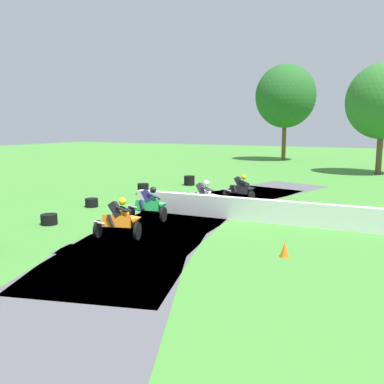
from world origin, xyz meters
TOP-DOWN VIEW (x-y plane):
  - ground_plane at (0.00, 0.00)m, footprint 120.00×120.00m
  - track_asphalt at (0.67, 0.03)m, footprint 7.20×24.52m
  - safety_barrier at (4.77, 0.19)m, footprint 14.26×0.86m
  - motorcycle_lead_black at (1.00, 3.88)m, footprint 1.71×0.87m
  - motorcycle_chase_white at (0.33, 0.99)m, footprint 1.69×0.76m
  - motorcycle_trailing_green at (-0.83, -1.59)m, footprint 1.67×1.01m
  - motorcycle_fourth_orange at (-0.24, -4.33)m, footprint 1.68×1.07m
  - tire_stack_near at (-3.90, 7.75)m, footprint 0.67×0.67m
  - tire_stack_mid_a at (-4.55, 3.49)m, footprint 0.61×0.61m
  - tire_stack_mid_b at (-4.70, -0.56)m, footprint 0.59×0.59m
  - tire_stack_far at (-3.85, -3.99)m, footprint 0.62×0.62m
  - traffic_cone at (5.17, -3.78)m, footprint 0.28×0.28m
  - tree_far_left at (6.42, 19.81)m, footprint 5.47×5.47m
  - tree_far_right at (-3.51, 29.26)m, footprint 6.36×6.36m

SIDE VIEW (x-z plane):
  - ground_plane at x=0.00m, z-range 0.00..0.00m
  - track_asphalt at x=0.67m, z-range 0.00..0.01m
  - tire_stack_mid_b at x=-4.70m, z-range 0.00..0.40m
  - tire_stack_far at x=-3.85m, z-range 0.00..0.40m
  - traffic_cone at x=5.17m, z-range 0.00..0.44m
  - tire_stack_near at x=-3.90m, z-range 0.00..0.60m
  - tire_stack_mid_a at x=-4.55m, z-range 0.00..0.60m
  - safety_barrier at x=4.77m, z-range 0.00..0.90m
  - motorcycle_trailing_green at x=-0.83m, z-range -0.08..1.34m
  - motorcycle_lead_black at x=1.00m, z-range -0.07..1.36m
  - motorcycle_chase_white at x=0.33m, z-range -0.06..1.37m
  - motorcycle_fourth_orange at x=-0.24m, z-range -0.06..1.37m
  - tree_far_left at x=6.42m, z-range 1.34..9.80m
  - tree_far_right at x=-3.51m, z-range 1.74..11.94m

